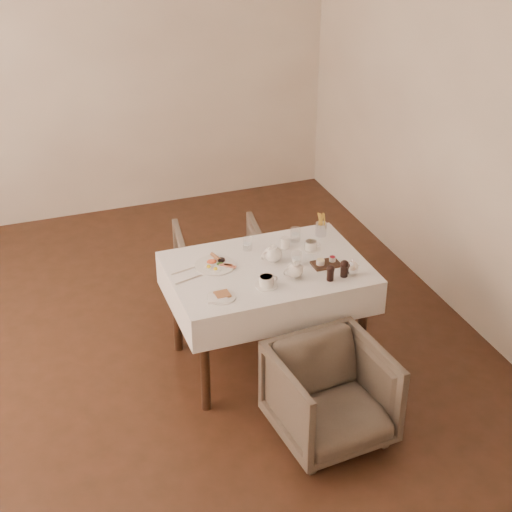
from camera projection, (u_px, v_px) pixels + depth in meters
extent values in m
plane|color=#311D10|center=(163.00, 359.00, 5.47)|extent=(5.00, 5.00, 0.00)
plane|color=#C1AF9B|center=(83.00, 61.00, 6.80)|extent=(4.50, 0.00, 4.50)
plane|color=#C1AF9B|center=(316.00, 431.00, 2.71)|extent=(4.50, 0.00, 4.50)
plane|color=#C1AF9B|center=(467.00, 123.00, 5.43)|extent=(0.00, 5.00, 5.00)
cube|color=black|center=(268.00, 271.00, 5.10)|extent=(1.20, 0.80, 0.04)
cube|color=white|center=(267.00, 282.00, 5.14)|extent=(1.28, 0.88, 0.23)
cylinder|color=black|center=(176.00, 308.00, 5.40)|extent=(0.06, 0.06, 0.70)
cylinder|color=black|center=(320.00, 280.00, 5.72)|extent=(0.06, 0.06, 0.70)
cylinder|color=black|center=(205.00, 364.00, 4.84)|extent=(0.06, 0.06, 0.70)
cylinder|color=black|center=(362.00, 330.00, 5.16)|extent=(0.06, 0.06, 0.70)
imported|color=brown|center=(331.00, 395.00, 4.65)|extent=(0.70, 0.72, 0.60)
imported|color=brown|center=(220.00, 265.00, 6.02)|extent=(0.72, 0.73, 0.59)
cylinder|color=white|center=(215.00, 265.00, 5.08)|extent=(0.27, 0.27, 0.01)
ellipsoid|color=#DE5227|center=(212.00, 261.00, 5.11)|extent=(0.07, 0.06, 0.02)
cylinder|color=brown|center=(216.00, 257.00, 5.15)|extent=(0.05, 0.10, 0.02)
cylinder|color=black|center=(221.00, 260.00, 5.12)|extent=(0.05, 0.05, 0.02)
cube|color=maroon|center=(228.00, 265.00, 5.06)|extent=(0.09, 0.08, 0.01)
ellipsoid|color=#264C19|center=(220.00, 263.00, 5.09)|extent=(0.05, 0.04, 0.02)
cylinder|color=white|center=(221.00, 297.00, 4.75)|extent=(0.18, 0.18, 0.01)
cube|color=brown|center=(222.00, 294.00, 4.76)|extent=(0.09, 0.09, 0.01)
cube|color=white|center=(218.00, 299.00, 4.72)|extent=(0.14, 0.12, 0.01)
cylinder|color=white|center=(285.00, 243.00, 5.29)|extent=(0.08, 0.08, 0.07)
cylinder|color=white|center=(266.00, 285.00, 4.87)|extent=(0.14, 0.14, 0.01)
cylinder|color=white|center=(266.00, 281.00, 4.85)|extent=(0.09, 0.09, 0.06)
cylinder|color=tan|center=(266.00, 277.00, 4.84)|extent=(0.08, 0.08, 0.00)
cylinder|color=white|center=(311.00, 249.00, 5.28)|extent=(0.13, 0.13, 0.01)
cylinder|color=white|center=(311.00, 245.00, 5.26)|extent=(0.11, 0.11, 0.06)
cylinder|color=tan|center=(311.00, 242.00, 5.25)|extent=(0.07, 0.07, 0.00)
cylinder|color=silver|center=(247.00, 244.00, 5.26)|extent=(0.08, 0.08, 0.09)
cylinder|color=silver|center=(297.00, 259.00, 5.08)|extent=(0.09, 0.09, 0.09)
cylinder|color=silver|center=(295.00, 235.00, 5.37)|extent=(0.09, 0.09, 0.10)
cube|color=black|center=(326.00, 264.00, 5.09)|extent=(0.18, 0.12, 0.02)
cylinder|color=white|center=(320.00, 262.00, 5.07)|extent=(0.06, 0.06, 0.03)
cylinder|color=maroon|center=(332.00, 259.00, 5.11)|extent=(0.04, 0.04, 0.03)
cylinder|color=silver|center=(321.00, 229.00, 5.44)|extent=(0.08, 0.08, 0.09)
cube|color=silver|center=(185.00, 271.00, 5.03)|extent=(0.19, 0.06, 0.00)
cube|color=silver|center=(189.00, 280.00, 4.93)|extent=(0.20, 0.07, 0.00)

